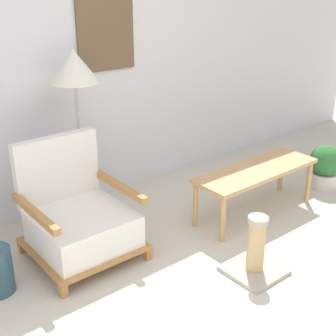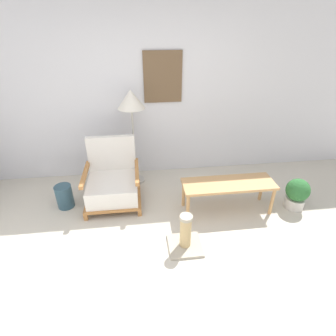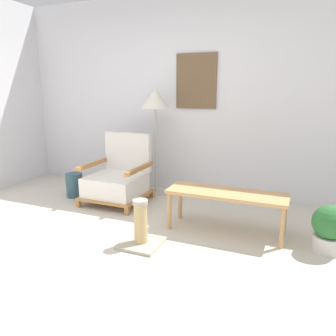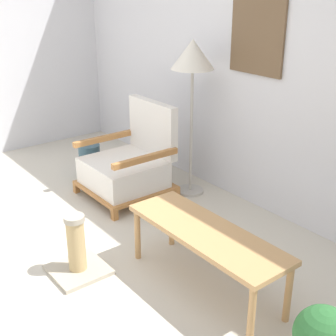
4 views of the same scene
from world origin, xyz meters
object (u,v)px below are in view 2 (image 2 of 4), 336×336
(coffee_table, at_px, (228,186))
(potted_plant, at_px, (297,193))
(floor_lamp, at_px, (131,104))
(scratching_post, at_px, (185,236))
(vase, at_px, (64,196))
(armchair, at_px, (113,183))

(coffee_table, bearing_deg, potted_plant, -4.00)
(floor_lamp, xyz_separation_m, scratching_post, (0.53, -1.49, -1.10))
(floor_lamp, distance_m, vase, 1.57)
(coffee_table, relative_size, scratching_post, 2.68)
(floor_lamp, bearing_deg, scratching_post, -70.56)
(floor_lamp, relative_size, scratching_post, 3.24)
(coffee_table, distance_m, vase, 2.22)
(armchair, distance_m, floor_lamp, 1.12)
(floor_lamp, bearing_deg, potted_plant, -24.05)
(armchair, height_order, scratching_post, armchair)
(floor_lamp, xyz_separation_m, coffee_table, (1.20, -0.90, -0.87))
(armchair, distance_m, vase, 0.68)
(potted_plant, distance_m, scratching_post, 1.72)
(vase, relative_size, scratching_post, 0.73)
(potted_plant, bearing_deg, scratching_post, -161.90)
(vase, bearing_deg, coffee_table, -8.96)
(floor_lamp, distance_m, coffee_table, 1.73)
(coffee_table, distance_m, potted_plant, 0.97)
(armchair, bearing_deg, potted_plant, -10.74)
(coffee_table, height_order, potted_plant, potted_plant)
(potted_plant, height_order, scratching_post, scratching_post)
(armchair, xyz_separation_m, coffee_table, (1.52, -0.40, 0.08))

